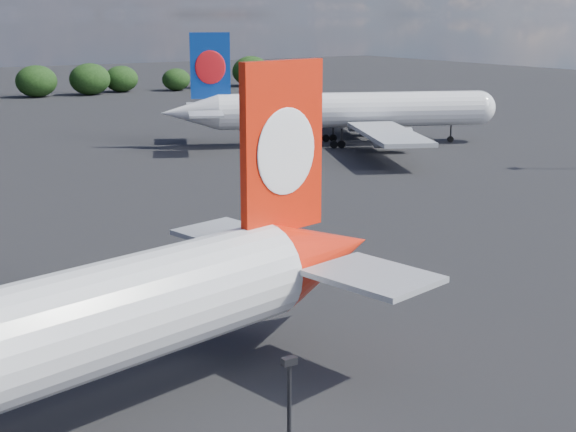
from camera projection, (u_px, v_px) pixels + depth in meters
china_southern_airliner at (340, 111)px, 129.84m from camera, size 52.75×50.83×18.05m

